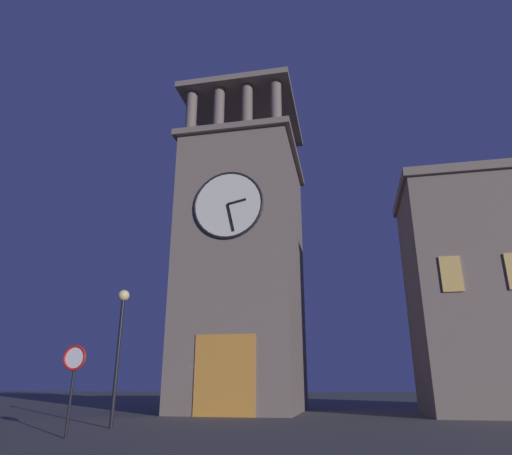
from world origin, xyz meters
name	(u,v)px	position (x,y,z in m)	size (l,w,h in m)	color
ground_plane	(218,415)	(0.00, 0.00, 0.00)	(200.00, 200.00, 0.00)	#56544F
clocktower	(244,266)	(-0.64, -3.13, 8.77)	(7.39, 9.31, 23.38)	#75665B
street_lamp	(121,329)	(1.73, 8.03, 3.55)	(0.44, 0.44, 5.08)	black
no_horn_sign	(74,364)	(1.37, 11.42, 2.08)	(0.78, 0.14, 2.67)	black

